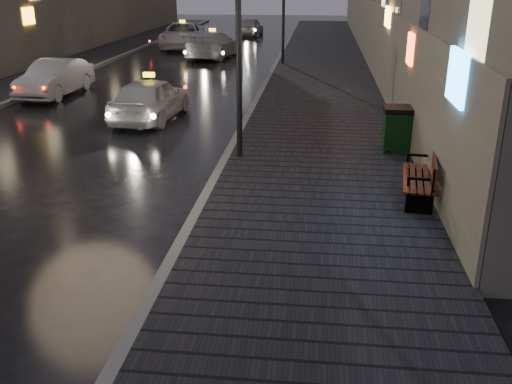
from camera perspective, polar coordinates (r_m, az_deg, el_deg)
ground at (r=9.55m, az=-17.92°, el=-7.82°), size 120.00×120.00×0.00m
sidewalk at (r=28.90m, az=6.70°, el=12.20°), size 4.60×58.00×0.15m
curb at (r=28.99m, az=1.84°, el=12.36°), size 0.20×58.00×0.15m
sidewalk_far at (r=31.48m, az=-17.45°, el=12.12°), size 2.40×58.00×0.15m
curb_far at (r=30.98m, az=-15.19°, el=12.22°), size 0.20×58.00×0.15m
lamp_near at (r=13.74m, az=-1.78°, el=17.03°), size 0.36×0.36×5.28m
bench at (r=11.92m, az=16.40°, el=1.42°), size 0.87×1.91×0.94m
trash_bin at (r=15.15m, az=13.93°, el=6.20°), size 0.75×0.75×1.14m
taxi_near at (r=18.81m, az=-10.51°, el=9.17°), size 1.96×4.18×1.38m
car_left_mid at (r=23.63m, az=-19.48°, el=10.69°), size 1.59×4.16×1.35m
taxi_mid at (r=32.89m, az=-4.35°, el=14.49°), size 2.71×5.26×1.46m
taxi_far at (r=37.67m, az=-7.33°, el=15.29°), size 3.33×5.92×1.56m
car_far at (r=44.71m, az=-0.63°, el=16.21°), size 1.86×4.10×1.36m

